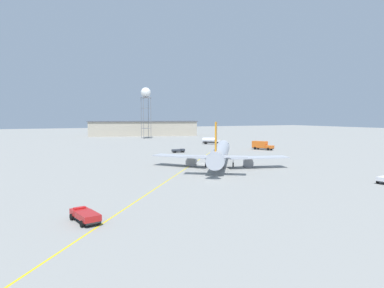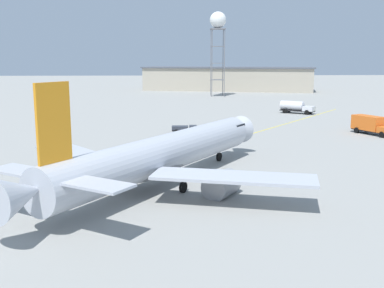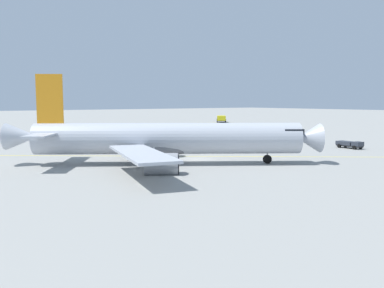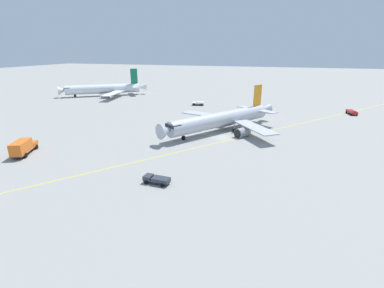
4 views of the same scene
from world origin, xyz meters
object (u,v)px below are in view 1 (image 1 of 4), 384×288
(airliner_main, at_px, (220,154))
(baggage_truck_truck, at_px, (178,150))
(fuel_tanker_truck, at_px, (211,141))
(radar_tower, at_px, (146,95))
(ops_pickup_truck, at_px, (85,215))
(catering_truck_truck, at_px, (262,145))

(airliner_main, height_order, baggage_truck_truck, airliner_main)
(fuel_tanker_truck, relative_size, radar_tower, 0.28)
(radar_tower, bearing_deg, fuel_tanker_truck, -165.48)
(baggage_truck_truck, bearing_deg, radar_tower, 82.80)
(baggage_truck_truck, xyz_separation_m, radar_tower, (77.66, -14.18, 23.47))
(ops_pickup_truck, bearing_deg, baggage_truck_truck, -43.37)
(baggage_truck_truck, relative_size, catering_truck_truck, 0.53)
(ops_pickup_truck, relative_size, radar_tower, 0.19)
(baggage_truck_truck, distance_m, fuel_tanker_truck, 38.29)
(airliner_main, height_order, catering_truck_truck, airliner_main)
(radar_tower, bearing_deg, baggage_truck_truck, 169.65)
(catering_truck_truck, xyz_separation_m, ops_pickup_truck, (-63.16, 72.67, -0.85))
(airliner_main, xyz_separation_m, ops_pickup_truck, (-32.94, 37.21, -2.19))
(baggage_truck_truck, relative_size, radar_tower, 0.16)
(airliner_main, distance_m, fuel_tanker_truck, 68.27)
(airliner_main, bearing_deg, radar_tower, 24.46)
(catering_truck_truck, height_order, ops_pickup_truck, catering_truck_truck)
(baggage_truck_truck, relative_size, fuel_tanker_truck, 0.56)
(ops_pickup_truck, bearing_deg, catering_truck_truck, -60.97)
(airliner_main, distance_m, radar_tower, 115.06)
(fuel_tanker_truck, bearing_deg, radar_tower, 140.72)
(catering_truck_truck, xyz_separation_m, radar_tower, (81.46, 17.61, 22.52))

